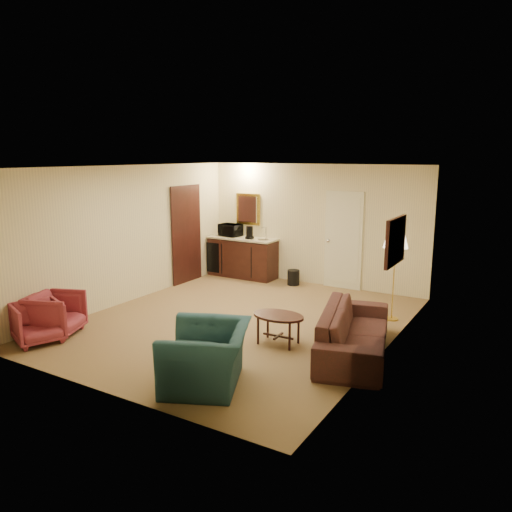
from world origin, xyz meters
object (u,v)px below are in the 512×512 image
at_px(teal_armchair, 206,346).
at_px(microwave, 230,229).
at_px(coffee_maker, 250,233).
at_px(waste_bin, 293,277).
at_px(wetbar_cabinet, 243,257).
at_px(rose_chair_far, 38,321).
at_px(floor_lamp, 394,276).
at_px(coffee_table, 278,329).
at_px(sofa, 355,324).
at_px(rose_chair_near, 55,312).

relative_size(teal_armchair, microwave, 2.23).
distance_m(teal_armchair, coffee_maker, 5.41).
bearing_deg(waste_bin, microwave, 176.37).
height_order(waste_bin, microwave, microwave).
bearing_deg(wetbar_cabinet, rose_chair_far, -94.97).
xyz_separation_m(floor_lamp, microwave, (-4.21, 1.33, 0.32)).
xyz_separation_m(rose_chair_far, coffee_table, (3.14, 1.80, -0.11)).
bearing_deg(wetbar_cabinet, coffee_maker, -17.64).
height_order(sofa, coffee_table, sofa).
relative_size(teal_armchair, coffee_maker, 3.97).
bearing_deg(coffee_maker, waste_bin, 3.50).
bearing_deg(rose_chair_near, coffee_table, -87.59).
height_order(teal_armchair, rose_chair_near, teal_armchair).
xyz_separation_m(wetbar_cabinet, teal_armchair, (2.58, -4.92, 0.04)).
relative_size(sofa, coffee_maker, 7.86).
xyz_separation_m(rose_chair_far, coffee_maker, (0.68, 5.00, 0.72)).
relative_size(wetbar_cabinet, microwave, 3.22).
bearing_deg(rose_chair_far, rose_chair_near, 30.35).
relative_size(rose_chair_far, floor_lamp, 0.44).
distance_m(rose_chair_far, floor_lamp, 5.74).
xyz_separation_m(rose_chair_far, microwave, (0.08, 5.12, 0.75)).
bearing_deg(coffee_maker, wetbar_cabinet, 165.58).
bearing_deg(microwave, coffee_table, -40.22).
bearing_deg(microwave, rose_chair_near, -84.61).
bearing_deg(waste_bin, floor_lamp, -26.06).
relative_size(wetbar_cabinet, rose_chair_far, 2.39).
xyz_separation_m(wetbar_cabinet, rose_chair_far, (-0.44, -5.08, -0.12)).
height_order(wetbar_cabinet, rose_chair_far, wetbar_cabinet).
height_order(wetbar_cabinet, teal_armchair, teal_armchair).
xyz_separation_m(wetbar_cabinet, rose_chair_near, (-0.50, -4.72, -0.09)).
relative_size(wetbar_cabinet, rose_chair_near, 2.20).
xyz_separation_m(sofa, microwave, (-4.16, 3.07, 0.65)).
bearing_deg(coffee_maker, rose_chair_near, -95.80).
distance_m(sofa, floor_lamp, 1.78).
relative_size(rose_chair_near, coffee_maker, 2.60).
height_order(wetbar_cabinet, floor_lamp, floor_lamp).
height_order(coffee_table, coffee_maker, coffee_maker).
height_order(sofa, floor_lamp, floor_lamp).
relative_size(wetbar_cabinet, waste_bin, 5.00).
distance_m(teal_armchair, coffee_table, 1.67).
relative_size(teal_armchair, waste_bin, 3.46).
bearing_deg(microwave, rose_chair_far, -83.84).
distance_m(wetbar_cabinet, rose_chair_near, 4.75).
distance_m(sofa, microwave, 5.22).
height_order(sofa, rose_chair_near, sofa).
height_order(rose_chair_near, coffee_maker, coffee_maker).
xyz_separation_m(coffee_table, coffee_maker, (-2.46, 3.20, 0.83)).
distance_m(wetbar_cabinet, sofa, 4.86).
bearing_deg(waste_bin, sofa, -50.45).
bearing_deg(coffee_maker, microwave, 172.46).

